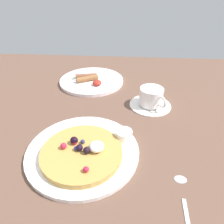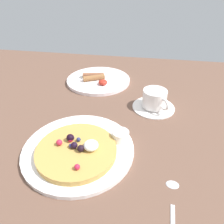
% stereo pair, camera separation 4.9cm
% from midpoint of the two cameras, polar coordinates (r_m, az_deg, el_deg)
% --- Properties ---
extents(ground_plane, '(1.86, 1.18, 0.03)m').
position_cam_midpoint_polar(ground_plane, '(0.66, 2.71, -2.71)').
color(ground_plane, brown).
extents(pancake_plate, '(0.29, 0.29, 0.01)m').
position_cam_midpoint_polar(pancake_plate, '(0.54, -6.70, -10.23)').
color(pancake_plate, white).
rests_on(pancake_plate, ground_plane).
extents(pancake_with_berries, '(0.20, 0.20, 0.04)m').
position_cam_midpoint_polar(pancake_with_berries, '(0.52, -7.08, -10.55)').
color(pancake_with_berries, tan).
rests_on(pancake_with_berries, pancake_plate).
extents(syrup_ramekin, '(0.04, 0.04, 0.03)m').
position_cam_midpoint_polar(syrup_ramekin, '(0.55, 5.05, -6.70)').
color(syrup_ramekin, white).
rests_on(syrup_ramekin, pancake_plate).
extents(breakfast_plate, '(0.27, 0.27, 0.01)m').
position_cam_midpoint_polar(breakfast_plate, '(0.88, -2.20, 8.91)').
color(breakfast_plate, white).
rests_on(breakfast_plate, ground_plane).
extents(fried_breakfast, '(0.14, 0.11, 0.02)m').
position_cam_midpoint_polar(fried_breakfast, '(0.87, -3.52, 9.62)').
color(fried_breakfast, '#8D5F37').
rests_on(fried_breakfast, breakfast_plate).
extents(coffee_saucer, '(0.14, 0.14, 0.01)m').
position_cam_midpoint_polar(coffee_saucer, '(0.72, 13.45, 1.41)').
color(coffee_saucer, white).
rests_on(coffee_saucer, ground_plane).
extents(coffee_cup, '(0.08, 0.10, 0.06)m').
position_cam_midpoint_polar(coffee_cup, '(0.70, 13.89, 3.73)').
color(coffee_cup, white).
rests_on(coffee_cup, coffee_saucer).
extents(teaspoon, '(0.03, 0.16, 0.01)m').
position_cam_midpoint_polar(teaspoon, '(0.47, 19.77, -22.14)').
color(teaspoon, silver).
rests_on(teaspoon, ground_plane).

